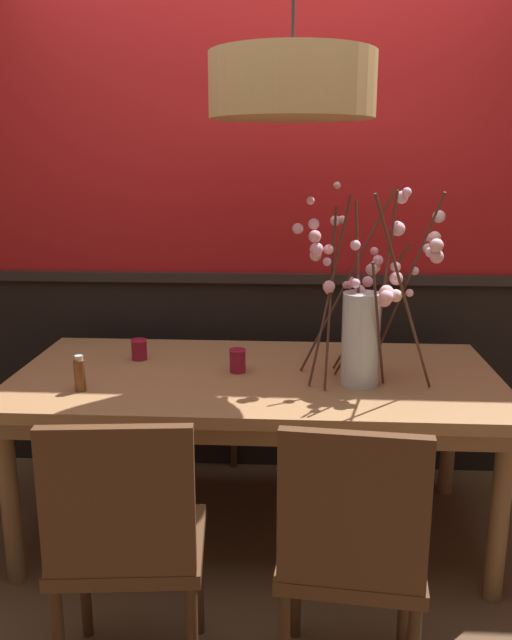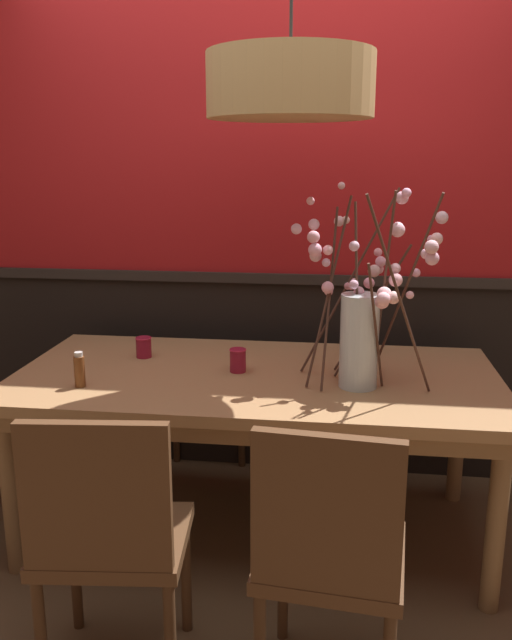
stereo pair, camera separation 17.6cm
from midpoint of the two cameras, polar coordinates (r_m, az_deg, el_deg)
The scene contains 12 objects.
ground_plane at distance 3.05m, azimuth -1.74°, elevation -17.80°, with size 24.00×24.00×0.00m, color brown.
back_wall at distance 3.30m, azimuth -0.80°, elevation 11.01°, with size 5.63×0.14×2.89m.
dining_table at distance 2.76m, azimuth -1.84°, elevation -6.19°, with size 2.00×0.99×0.73m.
chair_far_side_right at distance 3.67m, azimuth 4.59°, elevation -2.88°, with size 0.47×0.40×0.97m.
chair_near_side_right at distance 1.99m, azimuth 5.62°, elevation -19.14°, with size 0.46×0.45×0.92m.
chair_far_side_left at distance 3.67m, azimuth -5.64°, elevation -3.27°, with size 0.43×0.44×0.94m.
chair_near_side_left at distance 2.08m, azimuth -13.69°, elevation -17.98°, with size 0.48×0.43×0.91m.
vase_with_blossoms at distance 2.57m, azimuth 7.45°, elevation 0.08°, with size 0.60×0.71×0.77m.
candle_holder_nearer_center at distance 2.96m, azimuth -11.78°, elevation -2.52°, with size 0.07×0.07×0.09m.
candle_holder_nearer_edge at distance 2.74m, azimuth -3.46°, elevation -3.55°, with size 0.07×0.07×0.10m.
condiment_bottle at distance 2.62m, azimuth -16.92°, elevation -4.53°, with size 0.04×0.04×0.14m.
pendant_lamp at distance 2.50m, azimuth 1.03°, elevation 19.63°, with size 0.60×0.60×1.15m.
Camera 1 is at (0.16, -2.59, 1.60)m, focal length 36.90 mm.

